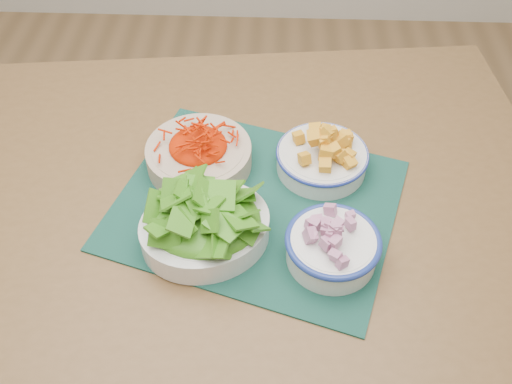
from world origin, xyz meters
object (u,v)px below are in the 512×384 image
placemat (256,204)px  lettuce_bowl (204,222)px  onion_bowl (333,244)px  squash_bowl (323,153)px  carrot_bowl (199,151)px  table (217,218)px

placemat → lettuce_bowl: lettuce_bowl is taller
lettuce_bowl → placemat: bearing=24.0°
onion_bowl → squash_bowl: bearing=92.4°
placemat → lettuce_bowl: bearing=-116.8°
carrot_bowl → squash_bowl: 0.23m
table → onion_bowl: 0.29m
squash_bowl → carrot_bowl: bearing=180.0°
table → carrot_bowl: size_ratio=5.83×
carrot_bowl → lettuce_bowl: 0.18m
carrot_bowl → onion_bowl: 0.32m
table → carrot_bowl: 0.15m
placemat → carrot_bowl: size_ratio=2.07×
placemat → squash_bowl: squash_bowl is taller
placemat → onion_bowl: bearing=-24.7°
table → lettuce_bowl: size_ratio=5.03×
carrot_bowl → lettuce_bowl: (0.03, -0.18, 0.01)m
table → placemat: 0.13m
squash_bowl → onion_bowl: size_ratio=1.11×
carrot_bowl → lettuce_bowl: size_ratio=0.86×
squash_bowl → lettuce_bowl: lettuce_bowl is taller
table → squash_bowl: (0.20, 0.06, 0.13)m
onion_bowl → lettuce_bowl: bearing=171.3°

